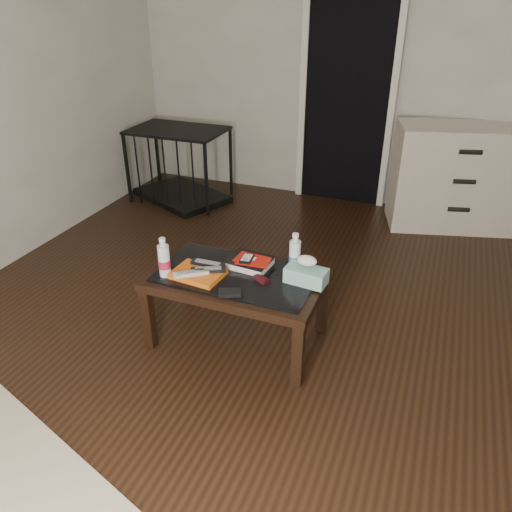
{
  "coord_description": "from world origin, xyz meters",
  "views": [
    {
      "loc": [
        0.54,
        -2.3,
        1.92
      ],
      "look_at": [
        -0.37,
        0.06,
        0.55
      ],
      "focal_mm": 35.0,
      "sensor_mm": 36.0,
      "label": 1
    }
  ],
  "objects_px": {
    "dresser": "(464,177)",
    "pet_crate": "(181,177)",
    "coffee_table": "(237,283)",
    "water_bottle_left": "(164,257)",
    "water_bottle_right": "(295,252)",
    "tissue_box": "(306,276)",
    "textbook": "(250,262)"
  },
  "relations": [
    {
      "from": "coffee_table",
      "to": "water_bottle_right",
      "type": "bearing_deg",
      "value": 27.56
    },
    {
      "from": "coffee_table",
      "to": "water_bottle_right",
      "type": "relative_size",
      "value": 4.2
    },
    {
      "from": "coffee_table",
      "to": "dresser",
      "type": "height_order",
      "value": "dresser"
    },
    {
      "from": "coffee_table",
      "to": "textbook",
      "type": "xyz_separation_m",
      "value": [
        0.04,
        0.11,
        0.09
      ]
    },
    {
      "from": "coffee_table",
      "to": "water_bottle_left",
      "type": "height_order",
      "value": "water_bottle_left"
    },
    {
      "from": "pet_crate",
      "to": "tissue_box",
      "type": "relative_size",
      "value": 4.65
    },
    {
      "from": "coffee_table",
      "to": "dresser",
      "type": "bearing_deg",
      "value": 62.21
    },
    {
      "from": "coffee_table",
      "to": "tissue_box",
      "type": "xyz_separation_m",
      "value": [
        0.4,
        0.05,
        0.11
      ]
    },
    {
      "from": "pet_crate",
      "to": "tissue_box",
      "type": "distance_m",
      "value": 2.64
    },
    {
      "from": "coffee_table",
      "to": "dresser",
      "type": "relative_size",
      "value": 0.78
    },
    {
      "from": "water_bottle_left",
      "to": "tissue_box",
      "type": "relative_size",
      "value": 1.03
    },
    {
      "from": "dresser",
      "to": "tissue_box",
      "type": "height_order",
      "value": "dresser"
    },
    {
      "from": "water_bottle_left",
      "to": "water_bottle_right",
      "type": "distance_m",
      "value": 0.74
    },
    {
      "from": "dresser",
      "to": "tissue_box",
      "type": "bearing_deg",
      "value": -124.52
    },
    {
      "from": "coffee_table",
      "to": "dresser",
      "type": "distance_m",
      "value": 2.56
    },
    {
      "from": "textbook",
      "to": "tissue_box",
      "type": "xyz_separation_m",
      "value": [
        0.36,
        -0.06,
        0.02
      ]
    },
    {
      "from": "water_bottle_right",
      "to": "pet_crate",
      "type": "bearing_deg",
      "value": 134.58
    },
    {
      "from": "dresser",
      "to": "water_bottle_right",
      "type": "distance_m",
      "value": 2.29
    },
    {
      "from": "coffee_table",
      "to": "water_bottle_left",
      "type": "relative_size",
      "value": 4.2
    },
    {
      "from": "textbook",
      "to": "water_bottle_left",
      "type": "relative_size",
      "value": 1.05
    },
    {
      "from": "coffee_table",
      "to": "dresser",
      "type": "xyz_separation_m",
      "value": [
        1.19,
        2.26,
        0.05
      ]
    },
    {
      "from": "pet_crate",
      "to": "water_bottle_left",
      "type": "height_order",
      "value": "pet_crate"
    },
    {
      "from": "coffee_table",
      "to": "textbook",
      "type": "height_order",
      "value": "textbook"
    },
    {
      "from": "dresser",
      "to": "pet_crate",
      "type": "height_order",
      "value": "dresser"
    },
    {
      "from": "tissue_box",
      "to": "coffee_table",
      "type": "bearing_deg",
      "value": -166.54
    },
    {
      "from": "coffee_table",
      "to": "pet_crate",
      "type": "distance_m",
      "value": 2.4
    },
    {
      "from": "coffee_table",
      "to": "pet_crate",
      "type": "relative_size",
      "value": 0.94
    },
    {
      "from": "pet_crate",
      "to": "water_bottle_left",
      "type": "relative_size",
      "value": 4.49
    },
    {
      "from": "coffee_table",
      "to": "pet_crate",
      "type": "bearing_deg",
      "value": 126.88
    },
    {
      "from": "pet_crate",
      "to": "tissue_box",
      "type": "bearing_deg",
      "value": -20.47
    },
    {
      "from": "pet_crate",
      "to": "water_bottle_left",
      "type": "xyz_separation_m",
      "value": [
        1.07,
        -2.08,
        0.35
      ]
    },
    {
      "from": "coffee_table",
      "to": "water_bottle_right",
      "type": "distance_m",
      "value": 0.38
    }
  ]
}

